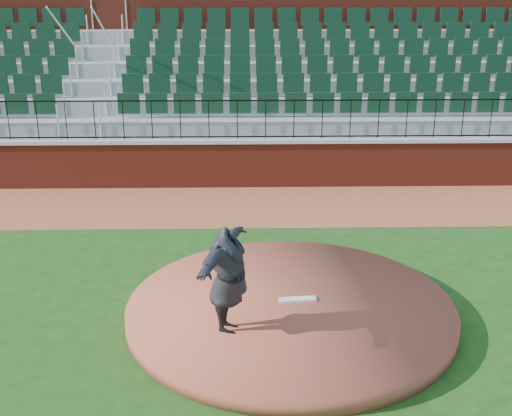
% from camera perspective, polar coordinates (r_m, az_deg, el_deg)
% --- Properties ---
extents(ground, '(90.00, 90.00, 0.00)m').
position_cam_1_polar(ground, '(11.18, 0.17, -8.87)').
color(ground, '#1A4212').
rests_on(ground, ground).
extents(warning_track, '(34.00, 3.20, 0.01)m').
position_cam_1_polar(warning_track, '(16.14, -0.30, 0.26)').
color(warning_track, brown).
rests_on(warning_track, ground).
extents(field_wall, '(34.00, 0.35, 1.20)m').
position_cam_1_polar(field_wall, '(17.49, -0.39, 3.82)').
color(field_wall, maroon).
rests_on(field_wall, ground).
extents(wall_cap, '(34.00, 0.45, 0.10)m').
position_cam_1_polar(wall_cap, '(17.33, -0.39, 5.89)').
color(wall_cap, '#B7B7B7').
rests_on(wall_cap, field_wall).
extents(wall_railing, '(34.00, 0.05, 1.00)m').
position_cam_1_polar(wall_railing, '(17.21, -0.40, 7.67)').
color(wall_railing, black).
rests_on(wall_railing, wall_cap).
extents(seating_stands, '(34.00, 5.10, 4.60)m').
position_cam_1_polar(seating_stands, '(19.80, -0.52, 10.69)').
color(seating_stands, gray).
rests_on(seating_stands, ground).
extents(concourse_wall, '(34.00, 0.50, 5.50)m').
position_cam_1_polar(concourse_wall, '(22.52, -0.62, 12.89)').
color(concourse_wall, maroon).
rests_on(concourse_wall, ground).
extents(pitchers_mound, '(5.36, 5.36, 0.25)m').
position_cam_1_polar(pitchers_mound, '(10.95, 3.00, -8.81)').
color(pitchers_mound, brown).
rests_on(pitchers_mound, ground).
extents(pitching_rubber, '(0.61, 0.21, 0.04)m').
position_cam_1_polar(pitching_rubber, '(10.96, 3.63, -7.92)').
color(pitching_rubber, white).
rests_on(pitching_rubber, pitchers_mound).
extents(pitcher, '(1.07, 2.12, 1.66)m').
position_cam_1_polar(pitcher, '(9.75, -2.44, -6.23)').
color(pitcher, black).
rests_on(pitcher, pitchers_mound).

